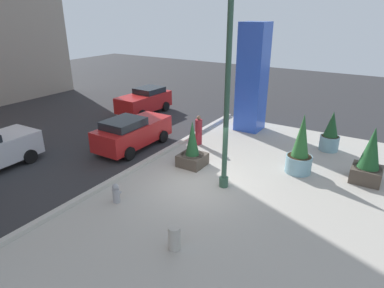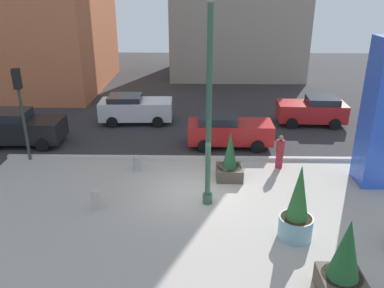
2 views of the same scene
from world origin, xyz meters
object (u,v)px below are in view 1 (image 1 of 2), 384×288
Objects in this scene: art_pillar_blue at (252,78)px; concrete_bollard at (174,238)px; potted_plant_by_pillar at (192,150)px; potted_plant_curbside at (369,159)px; potted_plant_near_left at (300,150)px; pedestrian_on_sidewalk at (199,129)px; car_passing_lane at (145,101)px; car_curb_west at (132,132)px; fire_hydrant at (116,193)px; potted_plant_mid_plaza at (331,134)px; lamp_post at (227,96)px.

art_pillar_blue is 11.56m from concrete_bollard.
potted_plant_curbside reaches higher than potted_plant_by_pillar.
potted_plant_near_left is 1.67× the size of pedestrian_on_sidewalk.
potted_plant_near_left is at bearing -106.95° from car_passing_lane.
art_pillar_blue is 4.41m from pedestrian_on_sidewalk.
car_passing_lane is 6.17m from car_curb_west.
art_pillar_blue is 7.93× the size of fire_hydrant.
potted_plant_mid_plaza is at bearing -64.48° from pedestrian_on_sidewalk.
concrete_bollard is (-4.08, -0.48, -3.28)m from lamp_post.
potted_plant_mid_plaza is at bearing -30.97° from fire_hydrant.
art_pillar_blue is at bearing 79.37° from potted_plant_mid_plaza.
art_pillar_blue reaches higher than potted_plant_curbside.
art_pillar_blue reaches higher than potted_plant_near_left.
art_pillar_blue is 6.05m from potted_plant_near_left.
car_passing_lane is (-0.66, 7.30, -2.13)m from art_pillar_blue.
concrete_bollard is at bearing -173.29° from lamp_post.
car_curb_west reaches higher than pedestrian_on_sidewalk.
art_pillar_blue is 5.15m from potted_plant_mid_plaza.
lamp_post is 9.99× the size of concrete_bollard.
potted_plant_near_left is 8.04m from car_curb_west.
potted_plant_mid_plaza is at bearing 36.82° from potted_plant_curbside.
lamp_post is 1.26× the size of art_pillar_blue.
art_pillar_blue reaches higher than concrete_bollard.
car_curb_west is at bearing 87.18° from potted_plant_by_pillar.
potted_plant_by_pillar is 2.53m from pedestrian_on_sidewalk.
lamp_post is 7.22m from potted_plant_mid_plaza.
car_passing_lane is (2.81, 13.87, -0.15)m from potted_plant_curbside.
lamp_post reaches higher than potted_plant_mid_plaza.
fire_hydrant is at bearing -145.11° from car_curb_west.
car_passing_lane is at bearing 55.66° from lamp_post.
car_passing_lane reaches higher than pedestrian_on_sidewalk.
concrete_bollard is (-11.01, -2.35, -2.60)m from art_pillar_blue.
car_passing_lane is (6.27, 9.17, -2.82)m from lamp_post.
potted_plant_near_left is at bearing -77.98° from car_curb_west.
art_pillar_blue is 3.80× the size of pedestrian_on_sidewalk.
lamp_post is at bearing 6.71° from concrete_bollard.
art_pillar_blue is 2.85× the size of potted_plant_by_pillar.
fire_hydrant is 11.36m from car_passing_lane.
potted_plant_near_left is at bearing 169.31° from potted_plant_mid_plaza.
pedestrian_on_sidewalk is at bearing 85.19° from potted_plant_near_left.
potted_plant_mid_plaza is (5.10, -4.81, 0.11)m from potted_plant_by_pillar.
potted_plant_mid_plaza reaches higher than concrete_bollard.
potted_plant_mid_plaza is at bearing -43.34° from potted_plant_by_pillar.
fire_hydrant is 0.18× the size of car_curb_west.
car_curb_west is (-4.92, 8.47, -0.02)m from potted_plant_mid_plaza.
potted_plant_near_left reaches higher than potted_plant_curbside.
art_pillar_blue is 1.40× the size of car_curb_west.
potted_plant_by_pillar is at bearing 64.94° from lamp_post.
fire_hydrant is 0.19× the size of car_passing_lane.
lamp_post reaches higher than potted_plant_near_left.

